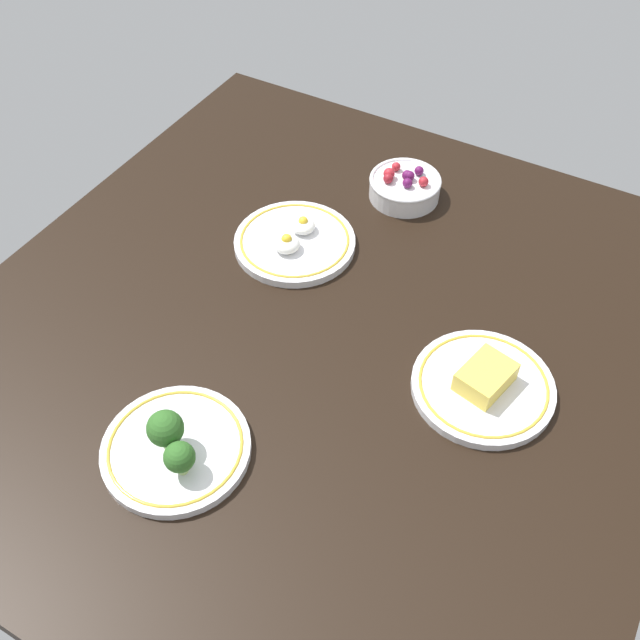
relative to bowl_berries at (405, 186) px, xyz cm
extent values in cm
cube|color=black|center=(37.67, 2.59, -4.47)|extent=(120.46, 113.41, 4.00)
cylinder|color=silver|center=(-0.01, 0.02, -0.52)|extent=(13.53, 13.53, 3.91)
torus|color=silver|center=(-0.01, 0.02, 1.44)|extent=(13.79, 13.79, 0.80)
sphere|color=#B2232D|center=(-0.06, 3.64, 2.40)|extent=(1.93, 1.93, 1.93)
sphere|color=#B2232D|center=(-0.25, 0.07, 2.33)|extent=(1.79, 1.79, 1.79)
sphere|color=maroon|center=(2.33, -2.57, 2.39)|extent=(1.90, 1.90, 1.90)
sphere|color=#59144C|center=(1.79, 1.17, 2.37)|extent=(1.87, 1.87, 1.87)
sphere|color=#59144C|center=(-0.29, 0.61, 2.42)|extent=(1.98, 1.98, 1.98)
sphere|color=#59144C|center=(-2.79, 1.49, 2.33)|extent=(1.79, 1.79, 1.79)
sphere|color=#B2232D|center=(1.05, -3.02, 2.52)|extent=(2.18, 2.18, 2.18)
sphere|color=#B2232D|center=(-1.86, -2.91, 2.30)|extent=(1.73, 1.73, 1.73)
sphere|color=#59144C|center=(-0.28, 0.14, 2.42)|extent=(1.97, 1.97, 1.97)
cylinder|color=silver|center=(22.55, -11.17, -1.73)|extent=(21.90, 21.90, 1.48)
torus|color=gold|center=(22.55, -11.17, -0.99)|extent=(19.77, 19.77, 0.50)
ellipsoid|color=white|center=(19.72, -11.02, 0.20)|extent=(4.36, 4.36, 2.40)
sphere|color=yellow|center=(19.72, -11.02, 1.28)|extent=(1.74, 1.74, 1.74)
ellipsoid|color=white|center=(25.46, -11.02, 0.29)|extent=(4.68, 4.68, 2.57)
sphere|color=yellow|center=(25.46, -11.02, 1.45)|extent=(1.87, 1.87, 1.87)
cylinder|color=silver|center=(67.98, -3.66, -1.76)|extent=(21.22, 21.22, 1.43)
torus|color=gold|center=(67.98, -3.66, -1.04)|extent=(19.17, 19.17, 0.50)
cylinder|color=#9EBC72|center=(70.60, -0.39, -0.10)|extent=(1.52, 1.52, 1.89)
sphere|color=#2D6023|center=(70.60, -0.39, 2.48)|extent=(4.35, 4.35, 4.35)
cylinder|color=#9EBC72|center=(68.38, -4.23, 0.29)|extent=(1.81, 1.81, 2.67)
sphere|color=#2D6023|center=(68.38, -4.23, 3.57)|extent=(5.18, 5.18, 5.18)
cylinder|color=silver|center=(36.41, 30.16, -1.74)|extent=(21.67, 21.67, 1.46)
torus|color=gold|center=(36.41, 30.16, -1.01)|extent=(19.57, 19.57, 0.50)
cube|color=#F2D14C|center=(36.41, 30.16, 0.74)|extent=(9.59, 7.99, 3.51)
camera|label=1|loc=(106.53, 41.45, 87.75)|focal=41.30mm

